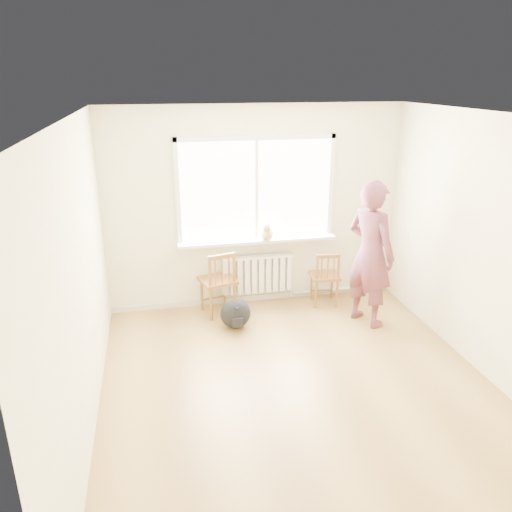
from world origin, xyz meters
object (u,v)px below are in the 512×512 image
chair_right (325,278)px  cat (266,232)px  chair_left (219,283)px  backpack (235,313)px  person (370,254)px

chair_right → cat: cat is taller
chair_left → chair_right: (1.47, -0.00, -0.06)m
chair_left → cat: size_ratio=2.06×
chair_right → backpack: 1.41m
chair_right → cat: bearing=-4.5°
chair_left → backpack: chair_left is taller
chair_right → backpack: size_ratio=2.02×
chair_left → chair_right: 1.48m
person → cat: size_ratio=4.29×
cat → person: bearing=-21.6°
chair_left → cat: bearing=178.3°
chair_right → cat: size_ratio=1.80×
chair_right → backpack: bearing=23.4°
person → backpack: (-1.68, 0.18, -0.74)m
chair_right → backpack: (-1.33, -0.41, -0.20)m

